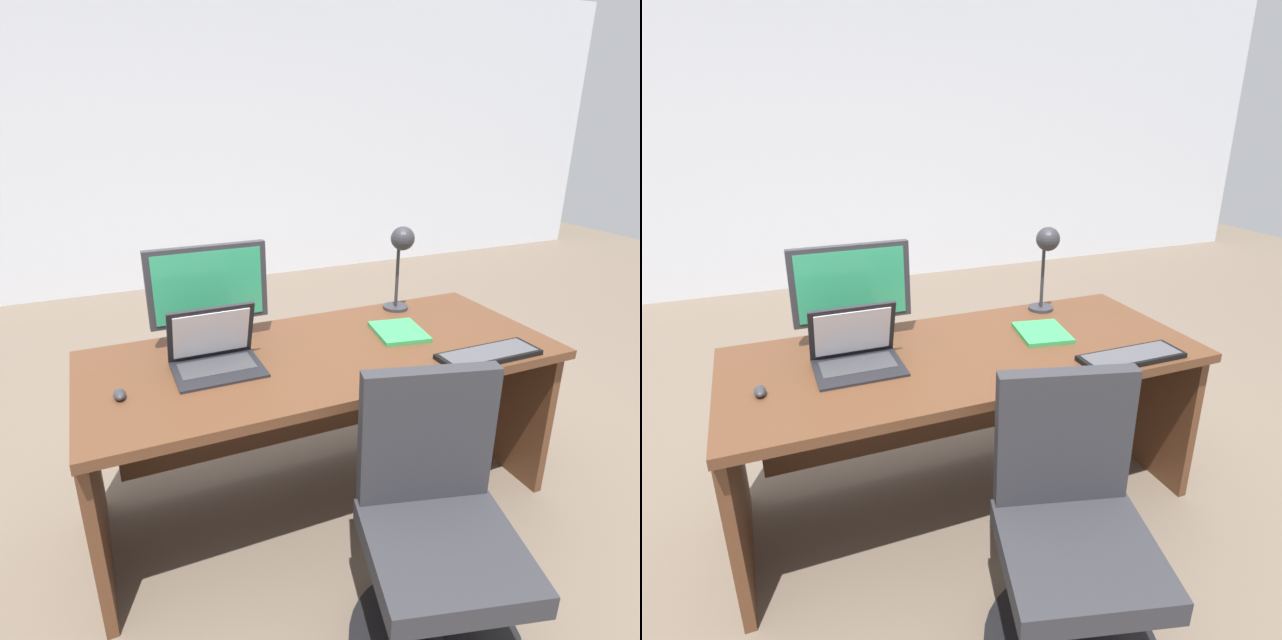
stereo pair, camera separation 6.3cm
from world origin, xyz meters
TOP-DOWN VIEW (x-y plane):
  - ground at (0.00, 1.50)m, footprint 12.00×12.00m
  - back_wall at (0.00, 3.52)m, footprint 10.00×0.10m
  - desk at (0.00, 0.05)m, footprint 1.88×0.80m
  - monitor at (-0.39, 0.28)m, footprint 0.48×0.16m
  - laptop at (-0.43, 0.05)m, footprint 0.32×0.26m
  - keyboard at (0.57, -0.31)m, footprint 0.42×0.15m
  - mouse at (-0.78, -0.07)m, footprint 0.04×0.07m
  - desk_lamp at (0.52, 0.29)m, footprint 0.12×0.14m
  - book at (0.37, 0.04)m, footprint 0.24×0.28m
  - office_chair at (0.06, -0.74)m, footprint 0.56×0.58m

SIDE VIEW (x-z plane):
  - ground at x=0.00m, z-range 0.00..0.00m
  - office_chair at x=0.06m, z-range -0.09..0.81m
  - desk at x=0.00m, z-range 0.17..0.90m
  - book at x=0.37m, z-range 0.73..0.75m
  - keyboard at x=0.57m, z-range 0.73..0.75m
  - mouse at x=-0.78m, z-range 0.73..0.76m
  - laptop at x=-0.43m, z-range 0.68..0.92m
  - monitor at x=-0.39m, z-range 0.76..1.17m
  - desk_lamp at x=0.52m, z-range 0.83..1.24m
  - back_wall at x=0.00m, z-range 0.00..2.80m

